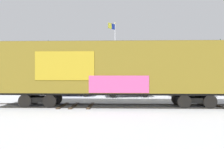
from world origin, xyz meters
The scene contains 8 objects.
ground_plane centered at (0.00, 0.00, 0.00)m, with size 260.00×260.00×0.00m, color #B2B5BC.
track centered at (0.43, 0.02, 0.04)m, with size 60.00×4.59×0.08m.
freight_car centered at (0.12, 0.00, 2.68)m, with size 17.46×3.93×4.67m.
flagpole centered at (-0.99, 13.60, 6.05)m, with size 0.99×1.24×9.65m.
hillside centered at (0.13, 60.81, 4.70)m, with size 126.68×34.97×14.26m.
parked_car_blue centered at (-4.79, 6.33, 0.90)m, with size 4.08×2.00×1.79m.
parked_car_white centered at (0.88, 6.05, 0.83)m, with size 5.01×2.70×1.67m.
parked_car_silver centered at (7.45, 6.76, 0.83)m, with size 4.67×2.17×1.64m.
Camera 1 is at (0.92, -13.75, 2.31)m, focal length 31.02 mm.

